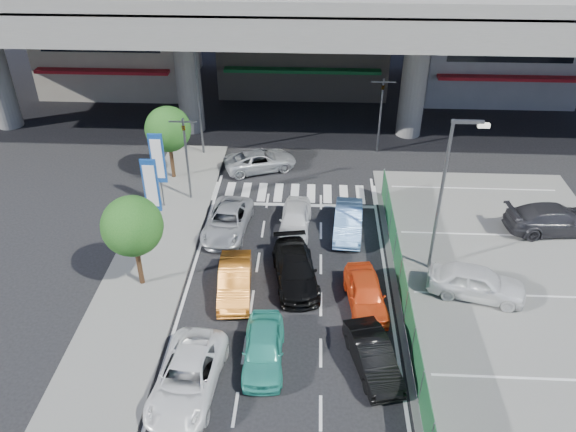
# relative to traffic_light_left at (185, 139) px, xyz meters

# --- Properties ---
(ground) EXTENTS (120.00, 120.00, 0.00)m
(ground) POSITION_rel_traffic_light_left_xyz_m (6.20, -12.00, -3.94)
(ground) COLOR black
(ground) RESTS_ON ground
(parking_lot) EXTENTS (12.00, 28.00, 0.06)m
(parking_lot) POSITION_rel_traffic_light_left_xyz_m (17.20, -10.00, -3.91)
(parking_lot) COLOR slate
(parking_lot) RESTS_ON ground
(sidewalk_left) EXTENTS (4.00, 30.00, 0.12)m
(sidewalk_left) POSITION_rel_traffic_light_left_xyz_m (-0.80, -8.00, -3.88)
(sidewalk_left) COLOR slate
(sidewalk_left) RESTS_ON ground
(fence_run) EXTENTS (0.16, 22.00, 1.80)m
(fence_run) POSITION_rel_traffic_light_left_xyz_m (11.50, -11.00, -3.04)
(fence_run) COLOR #1B512B
(fence_run) RESTS_ON ground
(expressway) EXTENTS (64.00, 14.00, 10.75)m
(expressway) POSITION_rel_traffic_light_left_xyz_m (6.20, 10.00, 4.83)
(expressway) COLOR slate
(expressway) RESTS_ON ground
(building_west) EXTENTS (12.00, 10.90, 13.00)m
(building_west) POSITION_rel_traffic_light_left_xyz_m (-9.80, 19.97, 2.56)
(building_west) COLOR #A79B87
(building_west) RESTS_ON ground
(building_east) EXTENTS (12.00, 10.90, 12.00)m
(building_east) POSITION_rel_traffic_light_left_xyz_m (22.20, 19.97, 2.06)
(building_east) COLOR gray
(building_east) RESTS_ON ground
(traffic_light_left) EXTENTS (1.60, 1.24, 5.20)m
(traffic_light_left) POSITION_rel_traffic_light_left_xyz_m (0.00, 0.00, 0.00)
(traffic_light_left) COLOR #595B60
(traffic_light_left) RESTS_ON ground
(traffic_light_right) EXTENTS (1.60, 1.24, 5.20)m
(traffic_light_right) POSITION_rel_traffic_light_left_xyz_m (11.70, 7.00, 0.00)
(traffic_light_right) COLOR #595B60
(traffic_light_right) RESTS_ON ground
(street_lamp_right) EXTENTS (1.65, 0.22, 8.00)m
(street_lamp_right) POSITION_rel_traffic_light_left_xyz_m (13.37, -6.00, 0.83)
(street_lamp_right) COLOR #595B60
(street_lamp_right) RESTS_ON ground
(street_lamp_left) EXTENTS (1.65, 0.22, 8.00)m
(street_lamp_left) POSITION_rel_traffic_light_left_xyz_m (-0.13, 6.00, 0.83)
(street_lamp_left) COLOR #595B60
(street_lamp_left) RESTS_ON ground
(signboard_near) EXTENTS (0.80, 0.14, 4.70)m
(signboard_near) POSITION_rel_traffic_light_left_xyz_m (-1.00, -4.01, -0.87)
(signboard_near) COLOR #595B60
(signboard_near) RESTS_ON ground
(signboard_far) EXTENTS (0.80, 0.14, 4.70)m
(signboard_far) POSITION_rel_traffic_light_left_xyz_m (-1.40, -1.01, -0.87)
(signboard_far) COLOR #595B60
(signboard_far) RESTS_ON ground
(tree_near) EXTENTS (2.80, 2.80, 4.80)m
(tree_near) POSITION_rel_traffic_light_left_xyz_m (-0.80, -8.00, -0.55)
(tree_near) COLOR #382314
(tree_near) RESTS_ON ground
(tree_far) EXTENTS (2.80, 2.80, 4.80)m
(tree_far) POSITION_rel_traffic_light_left_xyz_m (-1.60, 2.50, -0.55)
(tree_far) COLOR #382314
(tree_far) RESTS_ON ground
(sedan_white_mid_left) EXTENTS (2.67, 5.13, 1.38)m
(sedan_white_mid_left) POSITION_rel_traffic_light_left_xyz_m (2.69, -14.18, -3.25)
(sedan_white_mid_left) COLOR white
(sedan_white_mid_left) RESTS_ON ground
(taxi_teal_mid) EXTENTS (1.75, 4.10, 1.38)m
(taxi_teal_mid) POSITION_rel_traffic_light_left_xyz_m (5.47, -12.52, -3.25)
(taxi_teal_mid) COLOR teal
(taxi_teal_mid) RESTS_ON ground
(hatch_black_mid_right) EXTENTS (2.36, 4.21, 1.31)m
(hatch_black_mid_right) POSITION_rel_traffic_light_left_xyz_m (9.86, -12.69, -3.28)
(hatch_black_mid_right) COLOR black
(hatch_black_mid_right) RESTS_ON ground
(taxi_orange_left) EXTENTS (1.82, 4.30, 1.38)m
(taxi_orange_left) POSITION_rel_traffic_light_left_xyz_m (3.75, -8.35, -3.25)
(taxi_orange_left) COLOR #C96B1C
(taxi_orange_left) RESTS_ON ground
(sedan_black_mid) EXTENTS (2.73, 5.02, 1.38)m
(sedan_black_mid) POSITION_rel_traffic_light_left_xyz_m (6.55, -7.37, -3.25)
(sedan_black_mid) COLOR black
(sedan_black_mid) RESTS_ON ground
(taxi_orange_right) EXTENTS (2.09, 4.21, 1.38)m
(taxi_orange_right) POSITION_rel_traffic_light_left_xyz_m (9.82, -8.94, -3.25)
(taxi_orange_right) COLOR #EA4919
(taxi_orange_right) RESTS_ON ground
(wagon_silver_front_left) EXTENTS (2.59, 4.90, 1.31)m
(wagon_silver_front_left) POSITION_rel_traffic_light_left_xyz_m (2.69, -3.31, -3.28)
(wagon_silver_front_left) COLOR #A2A5AA
(wagon_silver_front_left) RESTS_ON ground
(sedan_white_front_mid) EXTENTS (1.84, 4.13, 1.38)m
(sedan_white_front_mid) POSITION_rel_traffic_light_left_xyz_m (6.37, -2.95, -3.25)
(sedan_white_front_mid) COLOR silver
(sedan_white_front_mid) RESTS_ON ground
(kei_truck_front_right) EXTENTS (1.76, 4.28, 1.38)m
(kei_truck_front_right) POSITION_rel_traffic_light_left_xyz_m (9.26, -3.03, -3.25)
(kei_truck_front_right) COLOR #5785C0
(kei_truck_front_right) RESTS_ON ground
(crossing_wagon_silver) EXTENTS (5.14, 3.67, 1.30)m
(crossing_wagon_silver) POSITION_rel_traffic_light_left_xyz_m (3.83, 3.95, -3.29)
(crossing_wagon_silver) COLOR #A7AAAF
(crossing_wagon_silver) RESTS_ON ground
(parked_sedan_white) EXTENTS (4.76, 2.81, 1.52)m
(parked_sedan_white) POSITION_rel_traffic_light_left_xyz_m (14.99, -8.03, -3.12)
(parked_sedan_white) COLOR white
(parked_sedan_white) RESTS_ON parking_lot
(parked_sedan_dgrey) EXTENTS (5.46, 2.64, 1.53)m
(parked_sedan_dgrey) POSITION_rel_traffic_light_left_xyz_m (20.45, -2.45, -3.11)
(parked_sedan_dgrey) COLOR #2E2E33
(parked_sedan_dgrey) RESTS_ON parking_lot
(traffic_cone) EXTENTS (0.46, 0.46, 0.71)m
(traffic_cone) POSITION_rel_traffic_light_left_xyz_m (11.80, -5.50, -3.52)
(traffic_cone) COLOR #CA480B
(traffic_cone) RESTS_ON parking_lot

